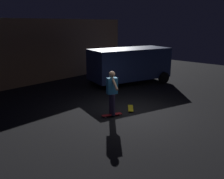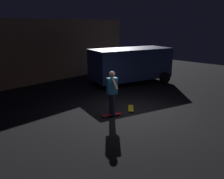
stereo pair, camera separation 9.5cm
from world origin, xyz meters
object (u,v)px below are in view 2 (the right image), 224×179
object	(u,v)px
parked_van	(131,64)
skateboard_ridden	(112,115)
skateboard_spare	(131,108)
skater	(112,90)

from	to	relation	value
parked_van	skateboard_ridden	world-z (taller)	parked_van
skateboard_ridden	skateboard_spare	xyz separation A→B (m)	(1.06, -0.06, 0.00)
parked_van	skater	xyz separation A→B (m)	(-4.56, -2.83, -0.12)
skateboard_ridden	skater	size ratio (longest dim) A/B	0.48
skateboard_ridden	skateboard_spare	distance (m)	1.06
skateboard_spare	skater	xyz separation A→B (m)	(-1.06, 0.06, 0.98)
skateboard_spare	skater	world-z (taller)	skater
parked_van	skateboard_ridden	distance (m)	5.48
skateboard_ridden	skateboard_spare	bearing A→B (deg)	-3.27
skateboard_spare	skateboard_ridden	bearing A→B (deg)	176.73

